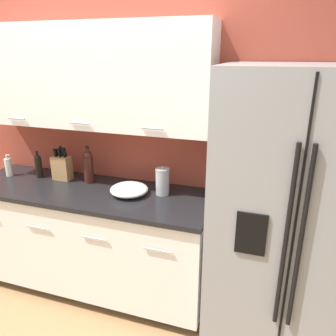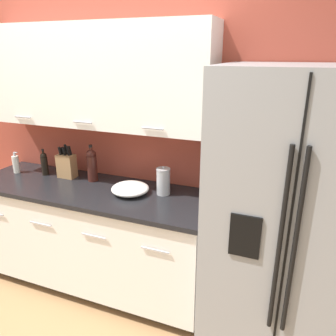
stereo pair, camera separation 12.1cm
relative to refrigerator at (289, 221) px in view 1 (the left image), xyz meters
name	(u,v)px [view 1 (the left image)]	position (x,y,z in m)	size (l,w,h in m)	color
wall_back	(103,119)	(-1.49, 0.38, 0.48)	(10.00, 0.39, 2.60)	#993D2D
counter_unit	(91,238)	(-1.50, 0.09, -0.47)	(2.00, 0.64, 0.91)	black
refrigerator	(289,221)	(0.00, 0.00, 0.00)	(0.92, 0.82, 1.87)	gray
knife_block	(62,167)	(-1.80, 0.21, 0.09)	(0.15, 0.09, 0.29)	#A87A4C
wine_bottle	(88,166)	(-1.55, 0.22, 0.12)	(0.08, 0.08, 0.31)	#3D1914
soap_dispenser	(9,167)	(-2.30, 0.14, 0.06)	(0.06, 0.06, 0.19)	silver
oil_bottle	(38,165)	(-2.02, 0.19, 0.08)	(0.06, 0.06, 0.23)	black
steel_canister	(162,181)	(-0.90, 0.18, 0.08)	(0.11, 0.11, 0.22)	#A3A3A5
mixing_bowl	(129,189)	(-1.14, 0.10, 0.02)	(0.29, 0.29, 0.08)	white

